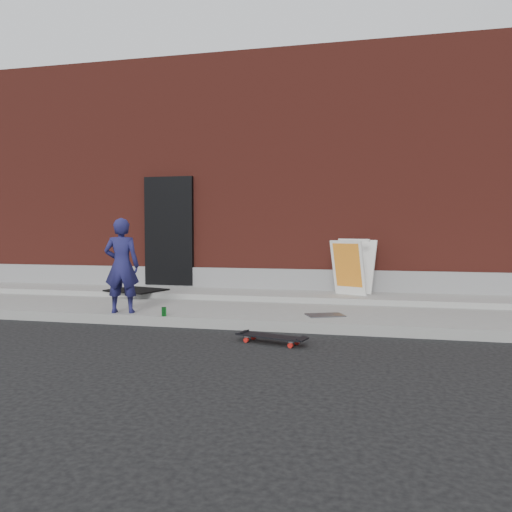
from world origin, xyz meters
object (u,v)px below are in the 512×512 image
(child, at_px, (122,266))
(skateboard, at_px, (271,337))
(pizza_sign, at_px, (353,267))
(soda_can, at_px, (164,312))

(child, distance_m, skateboard, 2.79)
(skateboard, xyz_separation_m, pizza_sign, (0.90, 3.16, 0.67))
(child, bearing_deg, pizza_sign, -159.64)
(child, relative_size, skateboard, 1.58)
(skateboard, height_order, pizza_sign, pizza_sign)
(skateboard, relative_size, pizza_sign, 0.91)
(child, distance_m, pizza_sign, 4.09)
(skateboard, distance_m, pizza_sign, 3.35)
(skateboard, bearing_deg, soda_can, 156.82)
(child, xyz_separation_m, skateboard, (2.52, -0.91, -0.80))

